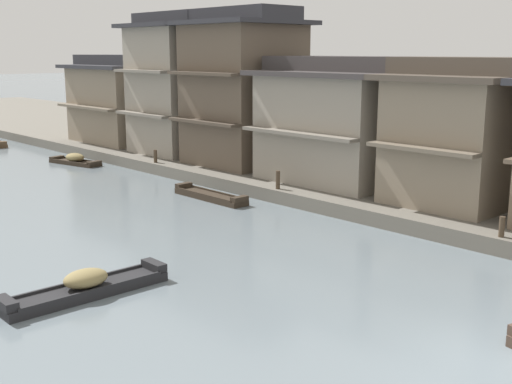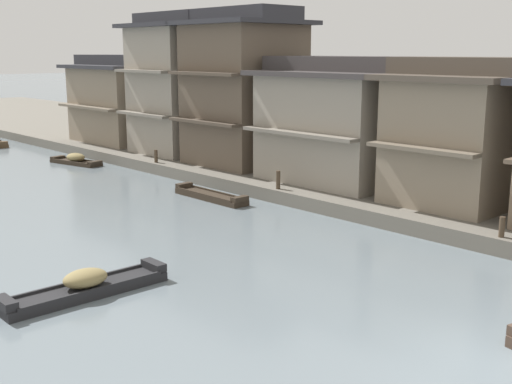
{
  "view_description": "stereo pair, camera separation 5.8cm",
  "coord_description": "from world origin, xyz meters",
  "px_view_note": "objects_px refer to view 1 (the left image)",
  "views": [
    {
      "loc": [
        -13.26,
        -6.38,
        7.0
      ],
      "look_at": [
        3.04,
        11.18,
        1.81
      ],
      "focal_mm": 45.64,
      "sensor_mm": 36.0,
      "label": 1
    },
    {
      "loc": [
        -13.22,
        -6.42,
        7.0
      ],
      "look_at": [
        3.04,
        11.18,
        1.81
      ],
      "focal_mm": 45.64,
      "sensor_mm": 36.0,
      "label": 2
    }
  ],
  "objects_px": {
    "house_waterfront_end": "(120,100)",
    "house_waterfront_far": "(180,84)",
    "boat_moored_third": "(210,196)",
    "house_waterfront_tall": "(338,121)",
    "house_waterfront_narrow": "(243,88)",
    "mooring_post_dock_mid": "(278,180)",
    "house_waterfront_second": "(460,133)",
    "mooring_post_dock_near": "(502,227)",
    "boat_moored_nearest": "(86,287)",
    "boat_moored_far": "(75,160)",
    "mooring_post_dock_far": "(155,156)"
  },
  "relations": [
    {
      "from": "boat_moored_third",
      "to": "mooring_post_dock_mid",
      "type": "relative_size",
      "value": 5.33
    },
    {
      "from": "mooring_post_dock_near",
      "to": "mooring_post_dock_mid",
      "type": "distance_m",
      "value": 11.13
    },
    {
      "from": "boat_moored_third",
      "to": "house_waterfront_far",
      "type": "height_order",
      "value": "house_waterfront_far"
    },
    {
      "from": "mooring_post_dock_mid",
      "to": "house_waterfront_tall",
      "type": "bearing_deg",
      "value": -7.19
    },
    {
      "from": "boat_moored_far",
      "to": "house_waterfront_end",
      "type": "bearing_deg",
      "value": 31.52
    },
    {
      "from": "house_waterfront_end",
      "to": "boat_moored_nearest",
      "type": "bearing_deg",
      "value": -123.44
    },
    {
      "from": "boat_moored_far",
      "to": "mooring_post_dock_far",
      "type": "distance_m",
      "value": 6.45
    },
    {
      "from": "mooring_post_dock_near",
      "to": "boat_moored_nearest",
      "type": "bearing_deg",
      "value": 153.56
    },
    {
      "from": "house_waterfront_tall",
      "to": "house_waterfront_end",
      "type": "bearing_deg",
      "value": 90.71
    },
    {
      "from": "house_waterfront_end",
      "to": "house_waterfront_tall",
      "type": "bearing_deg",
      "value": -89.29
    },
    {
      "from": "boat_moored_third",
      "to": "house_waterfront_tall",
      "type": "distance_m",
      "value": 7.37
    },
    {
      "from": "boat_moored_nearest",
      "to": "mooring_post_dock_near",
      "type": "relative_size",
      "value": 6.93
    },
    {
      "from": "mooring_post_dock_near",
      "to": "mooring_post_dock_far",
      "type": "bearing_deg",
      "value": 90.0
    },
    {
      "from": "house_waterfront_tall",
      "to": "mooring_post_dock_mid",
      "type": "distance_m",
      "value": 4.55
    },
    {
      "from": "boat_moored_nearest",
      "to": "mooring_post_dock_near",
      "type": "xyz_separation_m",
      "value": [
        12.66,
        -6.3,
        0.73
      ]
    },
    {
      "from": "mooring_post_dock_near",
      "to": "boat_moored_third",
      "type": "bearing_deg",
      "value": 98.23
    },
    {
      "from": "house_waterfront_second",
      "to": "mooring_post_dock_far",
      "type": "bearing_deg",
      "value": 101.9
    },
    {
      "from": "boat_moored_third",
      "to": "house_waterfront_second",
      "type": "xyz_separation_m",
      "value": [
        5.65,
        -9.83,
        3.49
      ]
    },
    {
      "from": "house_waterfront_far",
      "to": "house_waterfront_end",
      "type": "distance_m",
      "value": 7.17
    },
    {
      "from": "house_waterfront_far",
      "to": "mooring_post_dock_mid",
      "type": "xyz_separation_m",
      "value": [
        -3.64,
        -12.57,
        -3.88
      ]
    },
    {
      "from": "house_waterfront_tall",
      "to": "house_waterfront_far",
      "type": "height_order",
      "value": "house_waterfront_far"
    },
    {
      "from": "house_waterfront_second",
      "to": "mooring_post_dock_near",
      "type": "height_order",
      "value": "house_waterfront_second"
    },
    {
      "from": "mooring_post_dock_near",
      "to": "mooring_post_dock_far",
      "type": "xyz_separation_m",
      "value": [
        0.0,
        21.31,
        0.01
      ]
    },
    {
      "from": "house_waterfront_narrow",
      "to": "mooring_post_dock_mid",
      "type": "distance_m",
      "value": 8.49
    },
    {
      "from": "boat_moored_third",
      "to": "boat_moored_far",
      "type": "height_order",
      "value": "boat_moored_far"
    },
    {
      "from": "boat_moored_nearest",
      "to": "mooring_post_dock_far",
      "type": "distance_m",
      "value": 19.65
    },
    {
      "from": "mooring_post_dock_near",
      "to": "boat_moored_far",
      "type": "bearing_deg",
      "value": 94.12
    },
    {
      "from": "house_waterfront_tall",
      "to": "house_waterfront_end",
      "type": "xyz_separation_m",
      "value": [
        -0.25,
        20.09,
        0.0
      ]
    },
    {
      "from": "boat_moored_third",
      "to": "house_waterfront_end",
      "type": "xyz_separation_m",
      "value": [
        5.47,
        16.99,
        3.48
      ]
    },
    {
      "from": "house_waterfront_far",
      "to": "mooring_post_dock_mid",
      "type": "relative_size",
      "value": 10.07
    },
    {
      "from": "mooring_post_dock_mid",
      "to": "mooring_post_dock_far",
      "type": "height_order",
      "value": "mooring_post_dock_mid"
    },
    {
      "from": "boat_moored_nearest",
      "to": "house_waterfront_end",
      "type": "relative_size",
      "value": 0.64
    },
    {
      "from": "boat_moored_third",
      "to": "house_waterfront_tall",
      "type": "xyz_separation_m",
      "value": [
        5.72,
        -3.1,
        3.47
      ]
    },
    {
      "from": "house_waterfront_far",
      "to": "mooring_post_dock_far",
      "type": "bearing_deg",
      "value": -146.7
    },
    {
      "from": "house_waterfront_second",
      "to": "house_waterfront_tall",
      "type": "xyz_separation_m",
      "value": [
        0.07,
        6.73,
        -0.02
      ]
    },
    {
      "from": "mooring_post_dock_far",
      "to": "house_waterfront_end",
      "type": "bearing_deg",
      "value": 69.76
    },
    {
      "from": "house_waterfront_narrow",
      "to": "mooring_post_dock_mid",
      "type": "bearing_deg",
      "value": -119.24
    },
    {
      "from": "boat_moored_third",
      "to": "house_waterfront_second",
      "type": "bearing_deg",
      "value": -60.1
    },
    {
      "from": "house_waterfront_second",
      "to": "house_waterfront_narrow",
      "type": "distance_m",
      "value": 13.85
    },
    {
      "from": "house_waterfront_end",
      "to": "house_waterfront_far",
      "type": "bearing_deg",
      "value": -88.69
    },
    {
      "from": "boat_moored_nearest",
      "to": "mooring_post_dock_near",
      "type": "height_order",
      "value": "mooring_post_dock_near"
    },
    {
      "from": "mooring_post_dock_far",
      "to": "boat_moored_third",
      "type": "bearing_deg",
      "value": -104.76
    },
    {
      "from": "boat_moored_far",
      "to": "mooring_post_dock_near",
      "type": "bearing_deg",
      "value": -85.88
    },
    {
      "from": "house_waterfront_narrow",
      "to": "house_waterfront_end",
      "type": "xyz_separation_m",
      "value": [
        -0.21,
        13.03,
        -1.31
      ]
    },
    {
      "from": "house_waterfront_second",
      "to": "mooring_post_dock_mid",
      "type": "distance_m",
      "value": 8.48
    },
    {
      "from": "house_waterfront_tall",
      "to": "mooring_post_dock_near",
      "type": "height_order",
      "value": "house_waterfront_tall"
    },
    {
      "from": "house_waterfront_tall",
      "to": "house_waterfront_narrow",
      "type": "xyz_separation_m",
      "value": [
        -0.04,
        7.06,
        1.31
      ]
    },
    {
      "from": "house_waterfront_tall",
      "to": "boat_moored_nearest",
      "type": "bearing_deg",
      "value": -165.1
    },
    {
      "from": "house_waterfront_end",
      "to": "boat_moored_third",
      "type": "bearing_deg",
      "value": -107.85
    },
    {
      "from": "boat_moored_far",
      "to": "house_waterfront_far",
      "type": "distance_m",
      "value": 8.2
    }
  ]
}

